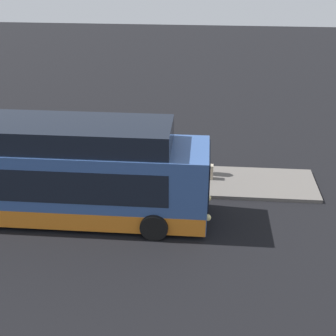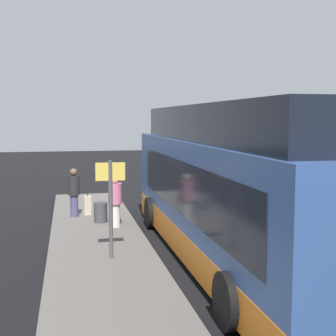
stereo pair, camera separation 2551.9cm
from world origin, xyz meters
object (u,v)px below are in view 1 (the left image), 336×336
Objects in this scene: passenger_waiting at (203,155)px; trash_bin at (177,174)px; suitcase at (209,172)px; bus_lead at (50,175)px; passenger_boarding at (159,167)px; sign_post at (83,146)px.

passenger_waiting is 1.46m from trash_bin.
bus_lead is at bearing -151.81° from suitcase.
sign_post is at bearing -90.80° from passenger_boarding.
suitcase is (2.10, 0.77, -0.53)m from passenger_boarding.
passenger_waiting is (5.61, 3.64, -0.68)m from bus_lead.
passenger_boarding reaches higher than trash_bin.
suitcase is at bearing 14.95° from trash_bin.
passenger_waiting is at bearing 131.25° from passenger_boarding.
passenger_boarding reaches higher than suitcase.
sign_post is at bearing 179.67° from trash_bin.
bus_lead is 17.93× the size of trash_bin.
trash_bin is at bearing 24.71° from passenger_waiting.
suitcase is 1.36× the size of trash_bin.
suitcase is at bearing 116.77° from passenger_boarding.
suitcase is at bearing 28.19° from bus_lead.
trash_bin is (-1.05, -0.83, -0.58)m from passenger_waiting.
sign_post reaches higher than passenger_waiting.
passenger_waiting reaches higher than passenger_boarding.
passenger_boarding is (3.82, 2.40, -0.73)m from bus_lead.
passenger_waiting is 2.58× the size of trash_bin.
passenger_boarding is 0.96× the size of passenger_waiting.
bus_lead is 4.57m from passenger_boarding.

